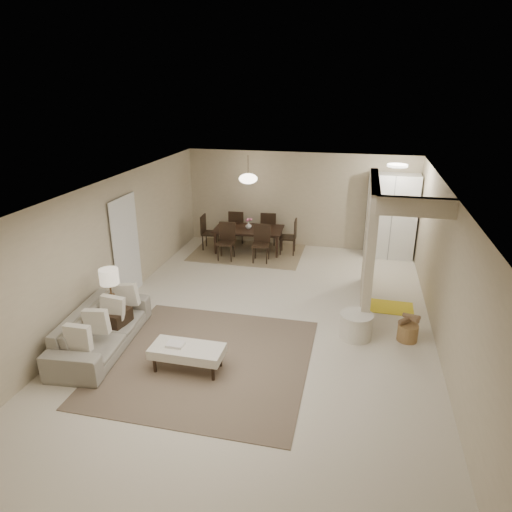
% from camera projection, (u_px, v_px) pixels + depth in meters
% --- Properties ---
extents(floor, '(9.00, 9.00, 0.00)m').
position_uv_depth(floor, '(263.00, 324.00, 8.38)').
color(floor, beige).
rests_on(floor, ground).
extents(ceiling, '(9.00, 9.00, 0.00)m').
position_uv_depth(ceiling, '(264.00, 190.00, 7.49)').
color(ceiling, white).
rests_on(ceiling, back_wall).
extents(back_wall, '(6.00, 0.00, 6.00)m').
position_uv_depth(back_wall, '(299.00, 200.00, 12.03)').
color(back_wall, tan).
rests_on(back_wall, floor).
extents(left_wall, '(0.00, 9.00, 9.00)m').
position_uv_depth(left_wall, '(108.00, 247.00, 8.56)').
color(left_wall, tan).
rests_on(left_wall, floor).
extents(right_wall, '(0.00, 9.00, 9.00)m').
position_uv_depth(right_wall, '(446.00, 276.00, 7.30)').
color(right_wall, tan).
rests_on(right_wall, floor).
extents(partition, '(0.15, 2.50, 2.50)m').
position_uv_depth(partition, '(369.00, 245.00, 8.69)').
color(partition, tan).
rests_on(partition, floor).
extents(doorway, '(0.04, 0.90, 2.04)m').
position_uv_depth(doorway, '(126.00, 248.00, 9.19)').
color(doorway, black).
rests_on(doorway, floor).
extents(pantry_cabinet, '(1.20, 0.55, 2.10)m').
position_uv_depth(pantry_cabinet, '(391.00, 216.00, 11.29)').
color(pantry_cabinet, white).
rests_on(pantry_cabinet, floor).
extents(flush_light, '(0.44, 0.44, 0.05)m').
position_uv_depth(flush_light, '(397.00, 165.00, 9.94)').
color(flush_light, white).
rests_on(flush_light, ceiling).
extents(living_rug, '(3.20, 3.20, 0.01)m').
position_uv_depth(living_rug, '(207.00, 360.00, 7.27)').
color(living_rug, brown).
rests_on(living_rug, floor).
extents(sofa, '(2.32, 1.08, 0.66)m').
position_uv_depth(sofa, '(101.00, 329.00, 7.54)').
color(sofa, gray).
rests_on(sofa, floor).
extents(ottoman_bench, '(1.12, 0.52, 0.40)m').
position_uv_depth(ottoman_bench, '(187.00, 351.00, 6.93)').
color(ottoman_bench, silver).
rests_on(ottoman_bench, living_rug).
extents(side_table, '(0.52, 0.52, 0.51)m').
position_uv_depth(side_table, '(115.00, 324.00, 7.86)').
color(side_table, black).
rests_on(side_table, floor).
extents(table_lamp, '(0.32, 0.32, 0.76)m').
position_uv_depth(table_lamp, '(109.00, 280.00, 7.57)').
color(table_lamp, '#4E3721').
rests_on(table_lamp, side_table).
extents(round_pouf, '(0.57, 0.57, 0.44)m').
position_uv_depth(round_pouf, '(356.00, 326.00, 7.86)').
color(round_pouf, silver).
rests_on(round_pouf, floor).
extents(wicker_basket, '(0.40, 0.40, 0.29)m').
position_uv_depth(wicker_basket, '(408.00, 333.00, 7.79)').
color(wicker_basket, olive).
rests_on(wicker_basket, floor).
extents(dining_rug, '(2.80, 2.10, 0.01)m').
position_uv_depth(dining_rug, '(249.00, 251.00, 11.99)').
color(dining_rug, '#7E6B4E').
rests_on(dining_rug, floor).
extents(dining_table, '(1.81, 1.07, 0.62)m').
position_uv_depth(dining_table, '(249.00, 240.00, 11.89)').
color(dining_table, black).
rests_on(dining_table, dining_rug).
extents(dining_chairs, '(2.48, 1.85, 0.92)m').
position_uv_depth(dining_chairs, '(249.00, 235.00, 11.83)').
color(dining_chairs, black).
rests_on(dining_chairs, dining_rug).
extents(vase, '(0.17, 0.17, 0.17)m').
position_uv_depth(vase, '(248.00, 226.00, 11.75)').
color(vase, silver).
rests_on(vase, dining_table).
extents(yellow_mat, '(1.02, 0.64, 0.01)m').
position_uv_depth(yellow_mat, '(387.00, 307.00, 9.00)').
color(yellow_mat, yellow).
rests_on(yellow_mat, floor).
extents(pendant_light, '(0.46, 0.46, 0.71)m').
position_uv_depth(pendant_light, '(248.00, 179.00, 11.32)').
color(pendant_light, '#4E3721').
rests_on(pendant_light, ceiling).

